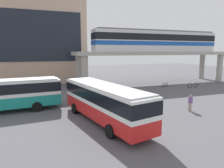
{
  "coord_description": "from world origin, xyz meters",
  "views": [
    {
      "loc": [
        -6.75,
        -13.09,
        6.01
      ],
      "look_at": [
        1.07,
        8.57,
        2.2
      ],
      "focal_mm": 31.97,
      "sensor_mm": 36.0,
      "label": 1
    }
  ],
  "objects_px": {
    "station_building": "(21,42)",
    "bicycle_orange": "(193,85)",
    "bus_main": "(103,99)",
    "bicycle_silver": "(165,85)",
    "bus_secondary": "(2,93)",
    "train": "(157,41)",
    "pedestrian_waiting_near_stop": "(98,93)",
    "pedestrian_at_kerb": "(190,103)",
    "bicycle_brown": "(118,92)"
  },
  "relations": [
    {
      "from": "train",
      "to": "pedestrian_waiting_near_stop",
      "type": "distance_m",
      "value": 17.98
    },
    {
      "from": "bus_secondary",
      "to": "pedestrian_waiting_near_stop",
      "type": "bearing_deg",
      "value": 9.83
    },
    {
      "from": "bicycle_silver",
      "to": "bicycle_orange",
      "type": "relative_size",
      "value": 0.93
    },
    {
      "from": "pedestrian_waiting_near_stop",
      "to": "bus_secondary",
      "type": "bearing_deg",
      "value": -170.17
    },
    {
      "from": "bus_main",
      "to": "bicycle_silver",
      "type": "xyz_separation_m",
      "value": [
        14.86,
        12.63,
        -1.63
      ]
    },
    {
      "from": "bus_main",
      "to": "bicycle_orange",
      "type": "distance_m",
      "value": 21.69
    },
    {
      "from": "bus_main",
      "to": "station_building",
      "type": "bearing_deg",
      "value": 106.28
    },
    {
      "from": "bicycle_orange",
      "to": "pedestrian_at_kerb",
      "type": "relative_size",
      "value": 1.04
    },
    {
      "from": "pedestrian_waiting_near_stop",
      "to": "bicycle_orange",
      "type": "bearing_deg",
      "value": 9.1
    },
    {
      "from": "bicycle_orange",
      "to": "bicycle_brown",
      "type": "xyz_separation_m",
      "value": [
        -13.67,
        -0.52,
        0.0
      ]
    },
    {
      "from": "bus_secondary",
      "to": "pedestrian_waiting_near_stop",
      "type": "relative_size",
      "value": 6.33
    },
    {
      "from": "train",
      "to": "bus_secondary",
      "type": "xyz_separation_m",
      "value": [
        -24.21,
        -10.68,
        -5.9
      ]
    },
    {
      "from": "bus_secondary",
      "to": "bicycle_brown",
      "type": "relative_size",
      "value": 6.46
    },
    {
      "from": "train",
      "to": "bicycle_silver",
      "type": "xyz_separation_m",
      "value": [
        -0.78,
        -4.06,
        -7.53
      ]
    },
    {
      "from": "pedestrian_at_kerb",
      "to": "bus_main",
      "type": "bearing_deg",
      "value": 179.97
    },
    {
      "from": "bus_secondary",
      "to": "bicycle_orange",
      "type": "distance_m",
      "value": 27.87
    },
    {
      "from": "bicycle_orange",
      "to": "bus_secondary",
      "type": "bearing_deg",
      "value": -170.63
    },
    {
      "from": "pedestrian_at_kerb",
      "to": "train",
      "type": "bearing_deg",
      "value": 68.77
    },
    {
      "from": "pedestrian_at_kerb",
      "to": "bus_secondary",
      "type": "bearing_deg",
      "value": 161.25
    },
    {
      "from": "station_building",
      "to": "bicycle_orange",
      "type": "xyz_separation_m",
      "value": [
        27.03,
        -17.38,
        -7.44
      ]
    },
    {
      "from": "train",
      "to": "bicycle_silver",
      "type": "relative_size",
      "value": 14.67
    },
    {
      "from": "bus_main",
      "to": "pedestrian_at_kerb",
      "type": "bearing_deg",
      "value": -0.03
    },
    {
      "from": "station_building",
      "to": "train",
      "type": "distance_m",
      "value": 26.31
    },
    {
      "from": "bus_main",
      "to": "bicycle_brown",
      "type": "bearing_deg",
      "value": 62.51
    },
    {
      "from": "bicycle_orange",
      "to": "pedestrian_at_kerb",
      "type": "bearing_deg",
      "value": -132.69
    },
    {
      "from": "bicycle_brown",
      "to": "bus_secondary",
      "type": "bearing_deg",
      "value": -163.78
    },
    {
      "from": "bus_main",
      "to": "bicycle_silver",
      "type": "height_order",
      "value": "bus_main"
    },
    {
      "from": "train",
      "to": "bus_main",
      "type": "bearing_deg",
      "value": -133.14
    },
    {
      "from": "bicycle_orange",
      "to": "pedestrian_waiting_near_stop",
      "type": "bearing_deg",
      "value": -170.9
    },
    {
      "from": "train",
      "to": "bus_secondary",
      "type": "height_order",
      "value": "train"
    },
    {
      "from": "station_building",
      "to": "bus_secondary",
      "type": "xyz_separation_m",
      "value": [
        -0.42,
        -21.91,
        -5.81
      ]
    },
    {
      "from": "station_building",
      "to": "bus_secondary",
      "type": "distance_m",
      "value": 22.67
    },
    {
      "from": "station_building",
      "to": "train",
      "type": "bearing_deg",
      "value": -25.27
    },
    {
      "from": "bicycle_brown",
      "to": "pedestrian_waiting_near_stop",
      "type": "distance_m",
      "value": 4.19
    },
    {
      "from": "bicycle_silver",
      "to": "bicycle_brown",
      "type": "distance_m",
      "value": 9.99
    },
    {
      "from": "bicycle_silver",
      "to": "pedestrian_waiting_near_stop",
      "type": "height_order",
      "value": "pedestrian_waiting_near_stop"
    },
    {
      "from": "pedestrian_waiting_near_stop",
      "to": "pedestrian_at_kerb",
      "type": "height_order",
      "value": "pedestrian_waiting_near_stop"
    },
    {
      "from": "train",
      "to": "bus_main",
      "type": "distance_m",
      "value": 23.62
    },
    {
      "from": "bus_secondary",
      "to": "bicycle_brown",
      "type": "height_order",
      "value": "bus_secondary"
    },
    {
      "from": "bicycle_brown",
      "to": "station_building",
      "type": "bearing_deg",
      "value": 126.76
    },
    {
      "from": "bus_main",
      "to": "pedestrian_waiting_near_stop",
      "type": "xyz_separation_m",
      "value": [
        1.7,
        7.79,
        -1.15
      ]
    },
    {
      "from": "bus_secondary",
      "to": "bicycle_silver",
      "type": "relative_size",
      "value": 6.77
    },
    {
      "from": "bus_secondary",
      "to": "bicycle_silver",
      "type": "xyz_separation_m",
      "value": [
        23.43,
        6.62,
        -1.63
      ]
    },
    {
      "from": "station_building",
      "to": "bicycle_silver",
      "type": "relative_size",
      "value": 14.37
    },
    {
      "from": "bicycle_orange",
      "to": "station_building",
      "type": "bearing_deg",
      "value": 147.27
    },
    {
      "from": "bus_main",
      "to": "bicycle_orange",
      "type": "height_order",
      "value": "bus_main"
    },
    {
      "from": "train",
      "to": "pedestrian_at_kerb",
      "type": "bearing_deg",
      "value": -111.23
    },
    {
      "from": "bus_secondary",
      "to": "bicycle_silver",
      "type": "bearing_deg",
      "value": 15.78
    },
    {
      "from": "train",
      "to": "pedestrian_waiting_near_stop",
      "type": "height_order",
      "value": "train"
    },
    {
      "from": "bicycle_brown",
      "to": "pedestrian_at_kerb",
      "type": "relative_size",
      "value": 1.02
    }
  ]
}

